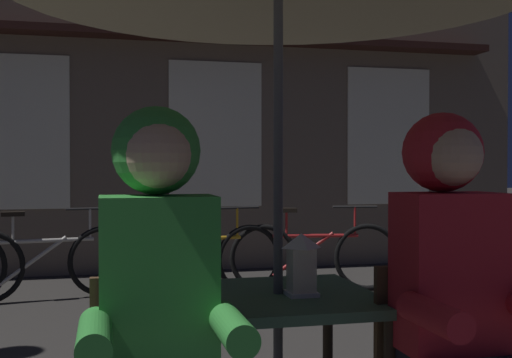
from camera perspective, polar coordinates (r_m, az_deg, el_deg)
The scene contains 8 objects.
cafe_table at distance 2.45m, azimuth 1.99°, elevation -12.52°, with size 0.72×0.72×0.74m.
lantern at distance 2.37m, azimuth 4.08°, elevation -7.49°, with size 0.11×0.11×0.23m.
person_left_hooded at distance 1.92m, azimuth -8.69°, elevation -10.03°, with size 0.45×0.56×1.40m.
person_right_hooded at distance 2.21m, azimuth 17.27°, elevation -8.57°, with size 0.45×0.56×1.40m.
shopfront_building at distance 7.92m, azimuth -12.15°, elevation 14.77°, with size 10.00×0.93×6.20m.
bicycle_second at distance 6.15m, azimuth -18.25°, elevation -7.09°, with size 1.67×0.31×0.84m.
bicycle_third at distance 6.01m, azimuth -5.23°, elevation -7.22°, with size 1.67×0.29×0.84m.
bicycle_fourth at distance 6.28m, azimuth 5.32°, elevation -6.86°, with size 1.66×0.34×0.84m.
Camera 1 is at (-0.63, -2.30, 1.22)m, focal length 44.72 mm.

